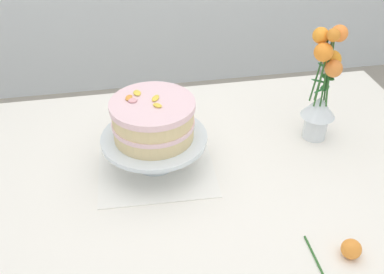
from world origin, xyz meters
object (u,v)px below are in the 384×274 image
(layer_cake, at_px, (153,119))
(cake_stand, at_px, (154,141))
(flower_vase, at_px, (322,89))
(dining_table, at_px, (217,204))
(fallen_rose, at_px, (350,249))

(layer_cake, bearing_deg, cake_stand, -36.38)
(cake_stand, height_order, flower_vase, flower_vase)
(cake_stand, xyz_separation_m, flower_vase, (0.50, 0.05, 0.08))
(dining_table, relative_size, flower_vase, 3.91)
(dining_table, xyz_separation_m, flower_vase, (0.34, 0.15, 0.26))
(flower_vase, height_order, fallen_rose, flower_vase)
(cake_stand, bearing_deg, flower_vase, 5.80)
(cake_stand, distance_m, layer_cake, 0.07)
(flower_vase, bearing_deg, layer_cake, -174.21)
(flower_vase, distance_m, fallen_rose, 0.49)
(dining_table, bearing_deg, fallen_rose, -53.10)
(cake_stand, distance_m, flower_vase, 0.50)
(layer_cake, relative_size, fallen_rose, 1.62)
(fallen_rose, bearing_deg, flower_vase, 76.92)
(dining_table, height_order, fallen_rose, fallen_rose)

